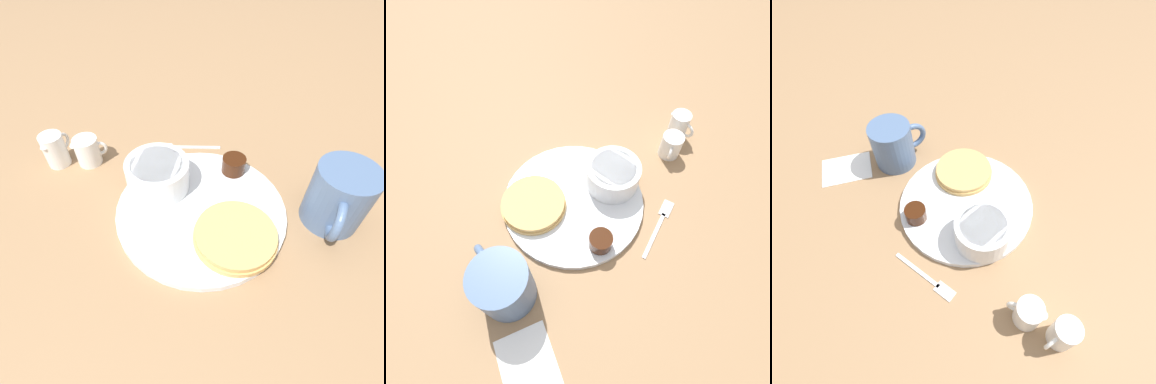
# 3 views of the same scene
# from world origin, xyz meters

# --- Properties ---
(ground_plane) EXTENTS (4.00, 4.00, 0.00)m
(ground_plane) POSITION_xyz_m (0.00, 0.00, 0.00)
(ground_plane) COLOR #93704C
(plate) EXTENTS (0.27, 0.27, 0.01)m
(plate) POSITION_xyz_m (0.00, 0.00, 0.01)
(plate) COLOR white
(plate) RESTS_ON ground_plane
(pancake_stack) EXTENTS (0.12, 0.12, 0.02)m
(pancake_stack) POSITION_xyz_m (-0.02, -0.07, 0.02)
(pancake_stack) COLOR tan
(pancake_stack) RESTS_ON plate
(bowl) EXTENTS (0.10, 0.10, 0.05)m
(bowl) POSITION_xyz_m (-0.00, 0.09, 0.04)
(bowl) COLOR white
(bowl) RESTS_ON plate
(syrup_cup) EXTENTS (0.04, 0.04, 0.03)m
(syrup_cup) POSITION_xyz_m (0.11, 0.00, 0.03)
(syrup_cup) COLOR #38190A
(syrup_cup) RESTS_ON plate
(butter_ramekin) EXTENTS (0.05, 0.05, 0.05)m
(butter_ramekin) POSITION_xyz_m (0.01, 0.10, 0.03)
(butter_ramekin) COLOR white
(butter_ramekin) RESTS_ON plate
(coffee_mug) EXTENTS (0.13, 0.09, 0.10)m
(coffee_mug) POSITION_xyz_m (0.11, -0.18, 0.05)
(coffee_mug) COLOR slate
(coffee_mug) RESTS_ON ground_plane
(creamer_pitcher_near) EXTENTS (0.05, 0.05, 0.06)m
(creamer_pitcher_near) POSITION_xyz_m (-0.02, 0.24, 0.03)
(creamer_pitcher_near) COLOR white
(creamer_pitcher_near) RESTS_ON ground_plane
(creamer_pitcher_far) EXTENTS (0.06, 0.04, 0.07)m
(creamer_pitcher_far) POSITION_xyz_m (-0.05, 0.29, 0.03)
(creamer_pitcher_far) COLOR white
(creamer_pitcher_far) RESTS_ON ground_plane
(fork) EXTENTS (0.08, 0.12, 0.00)m
(fork) POSITION_xyz_m (0.11, 0.13, 0.00)
(fork) COLOR silver
(fork) RESTS_ON ground_plane
(napkin) EXTENTS (0.11, 0.09, 0.00)m
(napkin) POSITION_xyz_m (0.22, -0.19, 0.00)
(napkin) COLOR white
(napkin) RESTS_ON ground_plane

